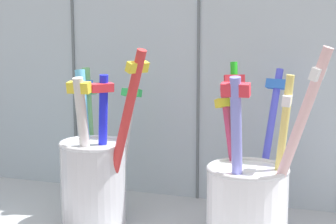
% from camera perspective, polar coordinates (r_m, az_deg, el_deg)
% --- Properties ---
extents(tile_wall_back, '(0.64, 0.02, 0.45)m').
position_cam_1_polar(tile_wall_back, '(0.63, 3.49, 9.28)').
color(tile_wall_back, '#B2C1CC').
rests_on(tile_wall_back, ground).
extents(toothbrush_cup_left, '(0.11, 0.11, 0.18)m').
position_cam_1_polar(toothbrush_cup_left, '(0.58, -7.49, -6.13)').
color(toothbrush_cup_left, silver).
rests_on(toothbrush_cup_left, counter_slab).
extents(toothbrush_cup_right, '(0.12, 0.12, 0.19)m').
position_cam_1_polar(toothbrush_cup_right, '(0.53, 8.49, -8.35)').
color(toothbrush_cup_right, white).
rests_on(toothbrush_cup_right, counter_slab).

